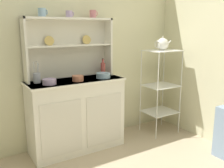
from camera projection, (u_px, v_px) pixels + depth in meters
wall_back at (64, 45)px, 3.06m from camera, size 3.84×0.05×2.50m
hutch_cabinet at (76, 114)px, 3.03m from camera, size 1.14×0.45×0.87m
hutch_shelf_unit at (69, 43)px, 2.99m from camera, size 1.07×0.18×0.71m
bakers_rack at (161, 82)px, 3.49m from camera, size 0.44×0.37×1.17m
cup_sky_0 at (42, 12)px, 2.72m from camera, size 0.10×0.08×0.09m
cup_lilac_1 at (69, 14)px, 2.88m from camera, size 0.09×0.08×0.08m
cup_rose_2 at (93, 14)px, 3.04m from camera, size 0.09×0.08×0.09m
bowl_mixing_large at (49, 82)px, 2.70m from camera, size 0.15×0.15×0.06m
bowl_floral_medium at (78, 78)px, 2.87m from camera, size 0.13×0.13×0.06m
bowl_cream_small at (103, 75)px, 3.05m from camera, size 0.17×0.17×0.06m
jam_bottle at (103, 68)px, 3.21m from camera, size 0.06×0.06×0.22m
utensil_jar at (37, 77)px, 2.78m from camera, size 0.08×0.08×0.24m
porcelain_teapot at (162, 44)px, 3.37m from camera, size 0.25×0.16×0.18m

